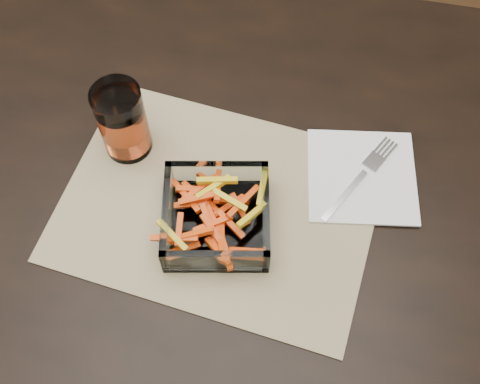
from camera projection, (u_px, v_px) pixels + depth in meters
name	position (u px, v px, depth m)	size (l,w,h in m)	color
dining_table	(204.00, 210.00, 0.98)	(1.60, 0.90, 0.75)	black
placemat	(218.00, 205.00, 0.88)	(0.45, 0.33, 0.00)	tan
glass_bowl	(216.00, 218.00, 0.84)	(0.17, 0.17, 0.06)	white
tumbler	(123.00, 123.00, 0.88)	(0.07, 0.07, 0.13)	white
napkin	(362.00, 176.00, 0.90)	(0.16, 0.16, 0.00)	white
fork	(361.00, 176.00, 0.90)	(0.10, 0.16, 0.00)	silver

